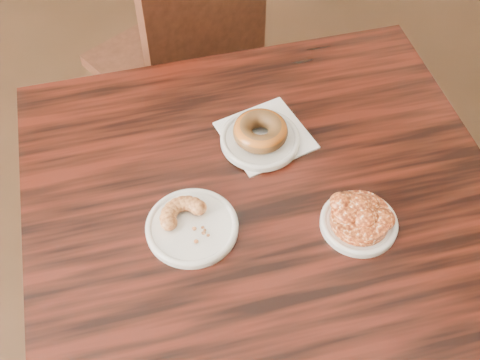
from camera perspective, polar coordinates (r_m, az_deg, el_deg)
floor at (r=1.90m, az=-9.49°, el=-12.86°), size 5.00×5.00×0.00m
cafe_table at (r=1.48m, az=2.31°, el=-11.23°), size 1.19×1.19×0.75m
chair_far at (r=1.91m, az=-6.42°, el=11.03°), size 0.52×0.52×0.90m
napkin at (r=1.28m, az=2.44°, el=4.26°), size 0.18×0.18×0.00m
plate_donut at (r=1.26m, az=1.92°, el=3.85°), size 0.17×0.17×0.01m
plate_cruller at (r=1.13m, az=-4.57°, el=-4.49°), size 0.17×0.17×0.01m
plate_fritter at (r=1.16m, az=11.18°, el=-4.05°), size 0.15×0.15×0.01m
glazed_donut at (r=1.24m, az=1.95°, el=4.65°), size 0.11×0.11×0.04m
apple_fritter at (r=1.14m, az=11.37°, el=-3.37°), size 0.16×0.16×0.04m
cruller_fragment at (r=1.12m, az=-4.64°, el=-3.91°), size 0.11×0.11×0.03m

